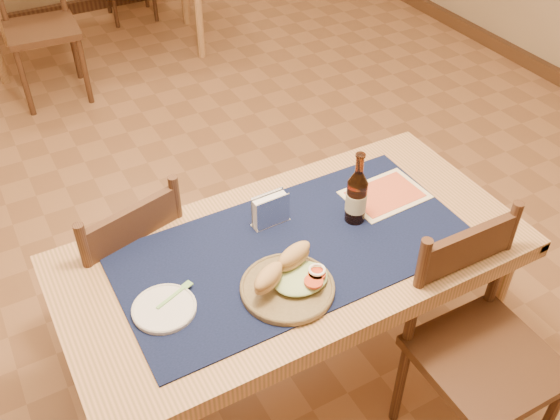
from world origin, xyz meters
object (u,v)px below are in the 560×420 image
napkin_holder (270,211)px  chair_main_far (124,271)px  main_table (294,266)px  beer_bottle (357,196)px  chair_main_near (479,347)px  sandwich_plate (289,281)px

napkin_holder → chair_main_far: bearing=148.0°
main_table → beer_bottle: (0.26, 0.02, 0.19)m
chair_main_near → sandwich_plate: 0.72m
main_table → chair_main_near: (0.45, -0.49, -0.18)m
napkin_holder → main_table: bearing=-86.3°
main_table → sandwich_plate: (-0.11, -0.15, 0.12)m
main_table → chair_main_near: size_ratio=1.69×
main_table → chair_main_near: bearing=-47.6°
sandwich_plate → beer_bottle: bearing=25.6°
beer_bottle → chair_main_far: bearing=150.4°
chair_main_near → sandwich_plate: (-0.56, 0.34, 0.30)m
main_table → napkin_holder: 0.21m
chair_main_far → napkin_holder: size_ratio=6.56×
sandwich_plate → beer_bottle: 0.42m
chair_main_near → napkin_holder: bearing=125.5°
chair_main_far → sandwich_plate: 0.79m
sandwich_plate → napkin_holder: (0.10, 0.31, 0.03)m
chair_main_far → napkin_holder: bearing=-32.0°
main_table → chair_main_far: chair_main_far is taller
main_table → sandwich_plate: bearing=-125.0°
chair_main_near → beer_bottle: size_ratio=3.34×
main_table → chair_main_far: 0.70m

